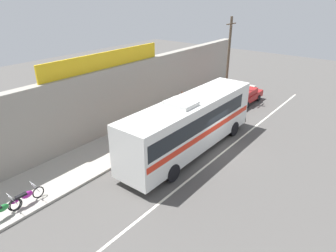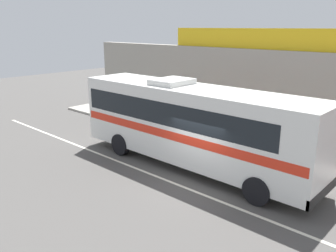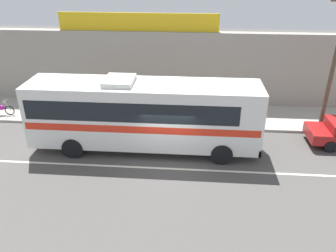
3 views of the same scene
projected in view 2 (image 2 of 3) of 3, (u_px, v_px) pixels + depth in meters
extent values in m
plane|color=#4F4C49|center=(199.00, 182.00, 14.00)|extent=(70.00, 70.00, 0.00)
cube|color=#A8A399|center=(262.00, 148.00, 17.66)|extent=(30.00, 3.60, 0.14)
cube|color=gray|center=(285.00, 97.00, 18.54)|extent=(30.00, 0.70, 4.80)
cube|color=gold|center=(247.00, 38.00, 19.33)|extent=(10.10, 0.12, 1.10)
cube|color=silver|center=(186.00, 188.00, 13.43)|extent=(30.00, 0.14, 0.01)
cube|color=silver|center=(192.00, 123.00, 15.01)|extent=(11.40, 2.48, 3.10)
cube|color=black|center=(184.00, 109.00, 15.15)|extent=(10.04, 2.50, 0.96)
cube|color=red|center=(191.00, 130.00, 15.09)|extent=(11.18, 2.49, 0.36)
cube|color=black|center=(330.00, 141.00, 11.20)|extent=(0.04, 2.23, 1.40)
cube|color=black|center=(322.00, 193.00, 11.71)|extent=(0.12, 2.48, 0.36)
cube|color=silver|center=(172.00, 82.00, 15.29)|extent=(1.40, 1.73, 0.24)
cylinder|color=black|center=(286.00, 171.00, 13.71)|extent=(1.04, 0.32, 1.04)
cylinder|color=black|center=(257.00, 191.00, 12.08)|extent=(1.04, 0.32, 1.04)
cylinder|color=black|center=(154.00, 134.00, 18.45)|extent=(1.04, 0.32, 1.04)
cylinder|color=black|center=(121.00, 144.00, 16.83)|extent=(1.04, 0.32, 1.04)
torus|color=black|center=(105.00, 109.00, 24.15)|extent=(0.62, 0.06, 0.62)
torus|color=black|center=(94.00, 107.00, 24.99)|extent=(0.62, 0.06, 0.62)
cylinder|color=silver|center=(105.00, 105.00, 24.12)|extent=(0.34, 0.04, 0.65)
cylinder|color=silver|center=(103.00, 100.00, 24.09)|extent=(0.03, 0.56, 0.03)
ellipsoid|color=#237F38|center=(100.00, 106.00, 24.48)|extent=(0.56, 0.22, 0.34)
cube|color=black|center=(98.00, 103.00, 24.64)|extent=(0.52, 0.20, 0.10)
ellipsoid|color=#237F38|center=(95.00, 105.00, 24.91)|extent=(0.36, 0.14, 0.16)
torus|color=black|center=(117.00, 112.00, 23.43)|extent=(0.62, 0.06, 0.62)
torus|color=black|center=(106.00, 109.00, 24.22)|extent=(0.62, 0.06, 0.62)
cylinder|color=silver|center=(116.00, 107.00, 23.40)|extent=(0.34, 0.04, 0.65)
cylinder|color=silver|center=(115.00, 103.00, 23.38)|extent=(0.03, 0.56, 0.03)
ellipsoid|color=#991E8C|center=(112.00, 108.00, 23.74)|extent=(0.56, 0.22, 0.34)
cube|color=black|center=(109.00, 106.00, 23.88)|extent=(0.52, 0.20, 0.10)
ellipsoid|color=#991E8C|center=(106.00, 107.00, 24.14)|extent=(0.36, 0.14, 0.16)
cylinder|color=brown|center=(205.00, 126.00, 19.95)|extent=(0.13, 0.13, 0.78)
cylinder|color=brown|center=(203.00, 126.00, 19.82)|extent=(0.13, 0.13, 0.78)
cylinder|color=#23519E|center=(204.00, 114.00, 19.70)|extent=(0.30, 0.30, 0.58)
sphere|color=tan|center=(204.00, 107.00, 19.58)|extent=(0.21, 0.21, 0.21)
cylinder|color=#23519E|center=(206.00, 113.00, 19.83)|extent=(0.08, 0.08, 0.54)
cylinder|color=#23519E|center=(202.00, 114.00, 19.55)|extent=(0.08, 0.08, 0.54)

